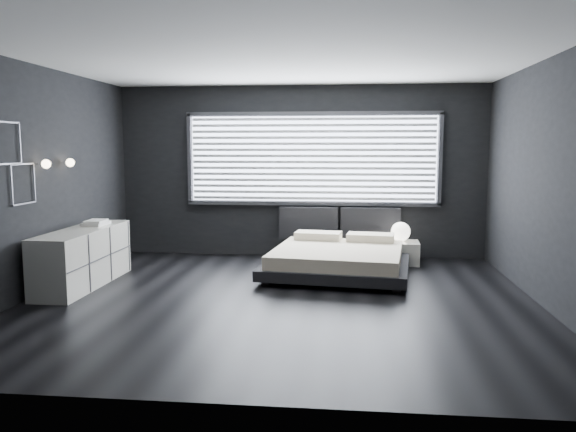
# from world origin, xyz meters

# --- Properties ---
(room) EXTENTS (6.04, 6.00, 2.80)m
(room) POSITION_xyz_m (0.00, 0.00, 1.40)
(room) COLOR black
(room) RESTS_ON ground
(window) EXTENTS (4.14, 0.09, 1.52)m
(window) POSITION_xyz_m (0.20, 2.70, 1.61)
(window) COLOR white
(window) RESTS_ON ground
(headboard) EXTENTS (1.96, 0.16, 0.52)m
(headboard) POSITION_xyz_m (0.65, 2.64, 0.57)
(headboard) COLOR black
(headboard) RESTS_ON ground
(sconce_near) EXTENTS (0.18, 0.11, 0.11)m
(sconce_near) POSITION_xyz_m (-2.88, 0.05, 1.60)
(sconce_near) COLOR silver
(sconce_near) RESTS_ON ground
(sconce_far) EXTENTS (0.18, 0.11, 0.11)m
(sconce_far) POSITION_xyz_m (-2.88, 0.65, 1.60)
(sconce_far) COLOR silver
(sconce_far) RESTS_ON ground
(wall_art_upper) EXTENTS (0.01, 0.48, 0.48)m
(wall_art_upper) POSITION_xyz_m (-2.98, -0.55, 1.85)
(wall_art_upper) COLOR #47474C
(wall_art_upper) RESTS_ON ground
(wall_art_lower) EXTENTS (0.01, 0.48, 0.48)m
(wall_art_lower) POSITION_xyz_m (-2.98, -0.30, 1.38)
(wall_art_lower) COLOR #47474C
(wall_art_lower) RESTS_ON ground
(bed) EXTENTS (2.16, 2.09, 0.51)m
(bed) POSITION_xyz_m (0.66, 1.38, 0.24)
(bed) COLOR black
(bed) RESTS_ON ground
(nightstand) EXTENTS (0.61, 0.52, 0.35)m
(nightstand) POSITION_xyz_m (1.59, 2.26, 0.17)
(nightstand) COLOR beige
(nightstand) RESTS_ON ground
(orb_lamp) EXTENTS (0.30, 0.30, 0.30)m
(orb_lamp) POSITION_xyz_m (1.61, 2.31, 0.50)
(orb_lamp) COLOR white
(orb_lamp) RESTS_ON nightstand
(dresser) EXTENTS (0.54, 1.87, 0.75)m
(dresser) POSITION_xyz_m (-2.65, 0.43, 0.37)
(dresser) COLOR beige
(dresser) RESTS_ON ground
(book_stack) EXTENTS (0.29, 0.37, 0.07)m
(book_stack) POSITION_xyz_m (-2.63, 0.81, 0.78)
(book_stack) COLOR white
(book_stack) RESTS_ON dresser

